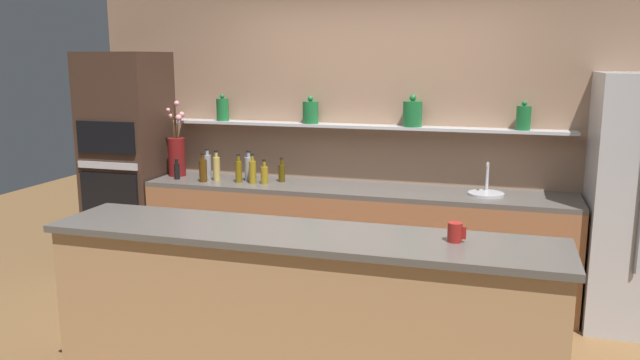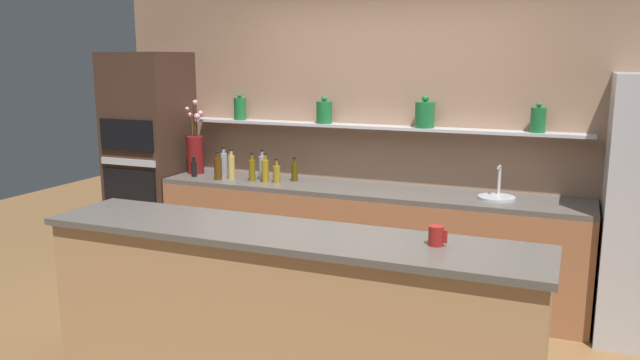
{
  "view_description": "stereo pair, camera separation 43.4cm",
  "coord_description": "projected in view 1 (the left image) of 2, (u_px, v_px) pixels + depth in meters",
  "views": [
    {
      "loc": [
        1.09,
        -3.72,
        1.98
      ],
      "look_at": [
        -0.14,
        0.36,
        1.14
      ],
      "focal_mm": 35.0,
      "sensor_mm": 36.0,
      "label": 1
    },
    {
      "loc": [
        1.49,
        -3.58,
        1.98
      ],
      "look_at": [
        -0.14,
        0.36,
        1.14
      ],
      "focal_mm": 35.0,
      "sensor_mm": 36.0,
      "label": 2
    }
  ],
  "objects": [
    {
      "name": "ground_plane",
      "position": [
        324.0,
        358.0,
        4.19
      ],
      "size": [
        12.0,
        12.0,
        0.0
      ],
      "primitive_type": "plane",
      "color": "brown"
    },
    {
      "name": "back_wall_unit",
      "position": [
        375.0,
        137.0,
        5.44
      ],
      "size": [
        5.2,
        0.28,
        2.6
      ],
      "color": "#937056",
      "rests_on": "ground_plane"
    },
    {
      "name": "back_counter_unit",
      "position": [
        353.0,
        240.0,
        5.29
      ],
      "size": [
        3.58,
        0.62,
        0.92
      ],
      "color": "#99603D",
      "rests_on": "ground_plane"
    },
    {
      "name": "island_counter",
      "position": [
        299.0,
        316.0,
        3.6
      ],
      "size": [
        2.94,
        0.61,
        1.02
      ],
      "color": "tan",
      "rests_on": "ground_plane"
    },
    {
      "name": "oven_tower",
      "position": [
        128.0,
        164.0,
        5.79
      ],
      "size": [
        0.68,
        0.64,
        2.03
      ],
      "color": "#3D281E",
      "rests_on": "ground_plane"
    },
    {
      "name": "flower_vase",
      "position": [
        177.0,
        154.0,
        5.68
      ],
      "size": [
        0.15,
        0.15,
        0.69
      ],
      "color": "maroon",
      "rests_on": "back_counter_unit"
    },
    {
      "name": "sink_fixture",
      "position": [
        486.0,
        192.0,
        4.91
      ],
      "size": [
        0.28,
        0.28,
        0.25
      ],
      "color": "#B7B7BC",
      "rests_on": "back_counter_unit"
    },
    {
      "name": "bottle_oil_0",
      "position": [
        282.0,
        172.0,
        5.42
      ],
      "size": [
        0.06,
        0.06,
        0.21
      ],
      "color": "#47380A",
      "rests_on": "back_counter_unit"
    },
    {
      "name": "bottle_oil_1",
      "position": [
        253.0,
        171.0,
        5.35
      ],
      "size": [
        0.06,
        0.06,
        0.26
      ],
      "color": "olive",
      "rests_on": "back_counter_unit"
    },
    {
      "name": "bottle_oil_2",
      "position": [
        239.0,
        171.0,
        5.38
      ],
      "size": [
        0.06,
        0.06,
        0.25
      ],
      "color": "brown",
      "rests_on": "back_counter_unit"
    },
    {
      "name": "bottle_spirit_3",
      "position": [
        216.0,
        168.0,
        5.46
      ],
      "size": [
        0.06,
        0.06,
        0.27
      ],
      "color": "tan",
      "rests_on": "back_counter_unit"
    },
    {
      "name": "bottle_oil_4",
      "position": [
        264.0,
        174.0,
        5.33
      ],
      "size": [
        0.06,
        0.06,
        0.21
      ],
      "color": "olive",
      "rests_on": "back_counter_unit"
    },
    {
      "name": "bottle_spirit_5",
      "position": [
        249.0,
        168.0,
        5.45
      ],
      "size": [
        0.07,
        0.07,
        0.27
      ],
      "color": "gray",
      "rests_on": "back_counter_unit"
    },
    {
      "name": "bottle_spirit_6",
      "position": [
        203.0,
        170.0,
        5.42
      ],
      "size": [
        0.07,
        0.07,
        0.25
      ],
      "color": "#4C2D0C",
      "rests_on": "back_counter_unit"
    },
    {
      "name": "bottle_sauce_7",
      "position": [
        177.0,
        171.0,
        5.54
      ],
      "size": [
        0.05,
        0.05,
        0.19
      ],
      "color": "black",
      "rests_on": "back_counter_unit"
    },
    {
      "name": "bottle_spirit_8",
      "position": [
        208.0,
        166.0,
        5.59
      ],
      "size": [
        0.06,
        0.06,
        0.27
      ],
      "color": "gray",
      "rests_on": "back_counter_unit"
    },
    {
      "name": "coffee_mug",
      "position": [
        455.0,
        232.0,
        3.3
      ],
      "size": [
        0.1,
        0.08,
        0.1
      ],
      "color": "maroon",
      "rests_on": "island_counter"
    }
  ]
}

